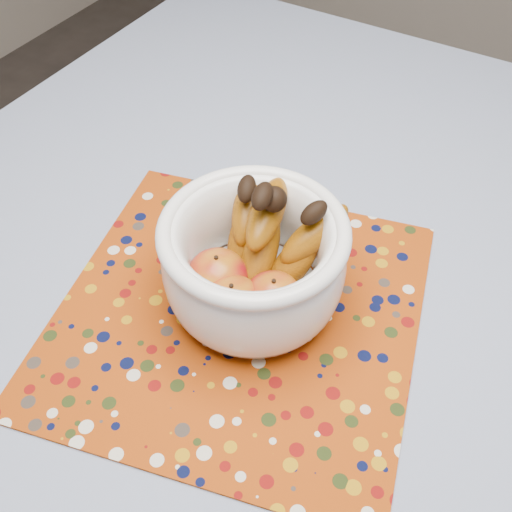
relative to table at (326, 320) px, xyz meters
The scene contains 4 objects.
table is the anchor object (origin of this frame).
tablecloth 0.08m from the table, ahead, with size 1.32×1.32×0.01m, color slate.
placemat 0.16m from the table, 125.60° to the right, with size 0.43×0.43×0.00m, color #923408.
fruit_bowl 0.19m from the table, 133.48° to the right, with size 0.22×0.23×0.17m.
Camera 1 is at (0.17, -0.48, 1.36)m, focal length 42.00 mm.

